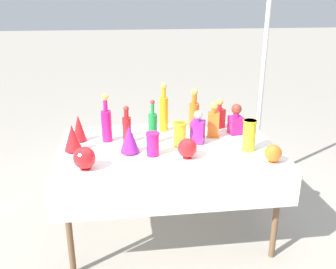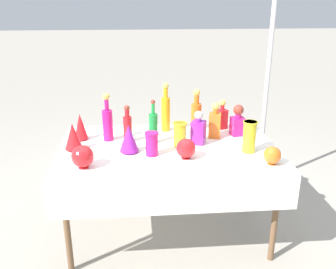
% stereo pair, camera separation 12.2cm
% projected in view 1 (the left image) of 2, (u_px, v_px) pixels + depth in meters
% --- Properties ---
extents(ground_plane, '(40.00, 40.00, 0.00)m').
position_uv_depth(ground_plane, '(168.00, 230.00, 3.17)').
color(ground_plane, '#A0998C').
extents(display_table, '(1.67, 1.09, 0.76)m').
position_uv_depth(display_table, '(169.00, 155.00, 2.89)').
color(display_table, white).
rests_on(display_table, ground).
extents(tall_bottle_0, '(0.07, 0.07, 0.30)m').
position_uv_depth(tall_bottle_0, '(127.00, 127.00, 2.94)').
color(tall_bottle_0, red).
rests_on(tall_bottle_0, display_table).
extents(tall_bottle_1, '(0.09, 0.09, 0.36)m').
position_uv_depth(tall_bottle_1, '(194.00, 113.00, 3.25)').
color(tall_bottle_1, orange).
rests_on(tall_bottle_1, display_table).
extents(tall_bottle_2, '(0.08, 0.08, 0.39)m').
position_uv_depth(tall_bottle_2, '(106.00, 123.00, 2.96)').
color(tall_bottle_2, '#C61972').
rests_on(tall_bottle_2, display_table).
extents(tall_bottle_3, '(0.08, 0.08, 0.42)m').
position_uv_depth(tall_bottle_3, '(164.00, 111.00, 3.18)').
color(tall_bottle_3, orange).
rests_on(tall_bottle_3, display_table).
extents(tall_bottle_4, '(0.07, 0.07, 0.35)m').
position_uv_depth(tall_bottle_4, '(153.00, 127.00, 2.93)').
color(tall_bottle_4, '#198C38').
rests_on(tall_bottle_4, display_table).
extents(square_decanter_0, '(0.13, 0.13, 0.27)m').
position_uv_depth(square_decanter_0, '(198.00, 129.00, 2.94)').
color(square_decanter_0, purple).
rests_on(square_decanter_0, display_table).
extents(square_decanter_1, '(0.12, 0.12, 0.30)m').
position_uv_depth(square_decanter_1, '(213.00, 122.00, 3.07)').
color(square_decanter_1, orange).
rests_on(square_decanter_1, display_table).
extents(square_decanter_2, '(0.10, 0.10, 0.26)m').
position_uv_depth(square_decanter_2, '(219.00, 116.00, 3.28)').
color(square_decanter_2, red).
rests_on(square_decanter_2, display_table).
extents(square_decanter_3, '(0.12, 0.12, 0.26)m').
position_uv_depth(square_decanter_3, '(236.00, 121.00, 3.13)').
color(square_decanter_3, '#C61972').
rests_on(square_decanter_3, display_table).
extents(slender_vase_0, '(0.11, 0.11, 0.19)m').
position_uv_depth(slender_vase_0, '(180.00, 133.00, 2.89)').
color(slender_vase_0, yellow).
rests_on(slender_vase_0, display_table).
extents(slender_vase_1, '(0.10, 0.10, 0.18)m').
position_uv_depth(slender_vase_1, '(153.00, 143.00, 2.71)').
color(slender_vase_1, '#C61972').
rests_on(slender_vase_1, display_table).
extents(slender_vase_2, '(0.11, 0.11, 0.24)m').
position_uv_depth(slender_vase_2, '(249.00, 135.00, 2.79)').
color(slender_vase_2, yellow).
rests_on(slender_vase_2, display_table).
extents(fluted_vase_0, '(0.13, 0.13, 0.21)m').
position_uv_depth(fluted_vase_0, '(73.00, 137.00, 2.78)').
color(fluted_vase_0, red).
rests_on(fluted_vase_0, display_table).
extents(fluted_vase_1, '(0.15, 0.15, 0.21)m').
position_uv_depth(fluted_vase_1, '(129.00, 139.00, 2.75)').
color(fluted_vase_1, purple).
rests_on(fluted_vase_1, display_table).
extents(fluted_vase_2, '(0.11, 0.11, 0.22)m').
position_uv_depth(fluted_vase_2, '(79.00, 128.00, 2.97)').
color(fluted_vase_2, red).
rests_on(fluted_vase_2, display_table).
extents(round_bowl_0, '(0.14, 0.14, 0.15)m').
position_uv_depth(round_bowl_0, '(187.00, 148.00, 2.67)').
color(round_bowl_0, red).
rests_on(round_bowl_0, display_table).
extents(round_bowl_1, '(0.15, 0.15, 0.16)m').
position_uv_depth(round_bowl_1, '(84.00, 158.00, 2.49)').
color(round_bowl_1, red).
rests_on(round_bowl_1, display_table).
extents(round_bowl_2, '(0.12, 0.12, 0.13)m').
position_uv_depth(round_bowl_2, '(273.00, 153.00, 2.60)').
color(round_bowl_2, orange).
rests_on(round_bowl_2, display_table).
extents(price_tag_left, '(0.05, 0.02, 0.04)m').
position_uv_depth(price_tag_left, '(253.00, 165.00, 2.53)').
color(price_tag_left, white).
rests_on(price_tag_left, display_table).
extents(price_tag_center, '(0.05, 0.02, 0.03)m').
position_uv_depth(price_tag_center, '(187.00, 170.00, 2.47)').
color(price_tag_center, white).
rests_on(price_tag_center, display_table).
extents(price_tag_right, '(0.05, 0.02, 0.04)m').
position_uv_depth(price_tag_right, '(240.00, 166.00, 2.52)').
color(price_tag_right, white).
rests_on(price_tag_right, display_table).
extents(canopy_pole, '(0.18, 0.18, 2.77)m').
position_uv_depth(canopy_pole, '(262.00, 78.00, 3.59)').
color(canopy_pole, silver).
rests_on(canopy_pole, ground).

